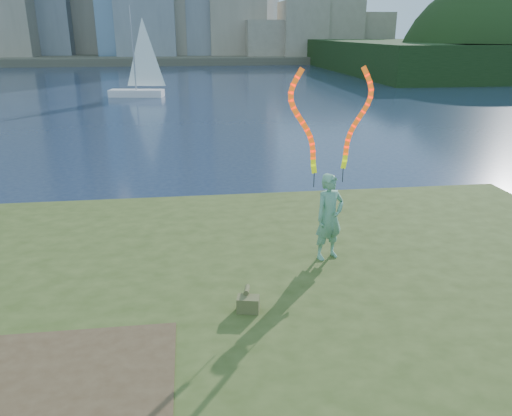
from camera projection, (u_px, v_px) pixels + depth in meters
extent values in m
plane|color=#1B2843|center=(210.00, 309.00, 10.00)|extent=(320.00, 320.00, 0.00)
cube|color=#364418|center=(217.00, 386.00, 7.62)|extent=(20.00, 18.00, 0.30)
cube|color=#364418|center=(216.00, 360.00, 7.81)|extent=(17.00, 15.00, 0.30)
cube|color=#364418|center=(215.00, 339.00, 7.92)|extent=(14.00, 12.00, 0.30)
cube|color=#47331E|center=(50.00, 395.00, 6.47)|extent=(3.20, 3.00, 0.02)
cube|color=#514C3B|center=(188.00, 56.00, 98.54)|extent=(320.00, 40.00, 1.20)
imported|color=#1A7448|center=(329.00, 217.00, 10.14)|extent=(0.77, 0.65, 1.80)
cylinder|color=black|center=(314.00, 180.00, 9.82)|extent=(0.02, 0.02, 0.30)
cylinder|color=black|center=(343.00, 175.00, 10.15)|extent=(0.02, 0.02, 0.30)
cube|color=#4A4927|center=(248.00, 304.00, 8.39)|extent=(0.42, 0.32, 0.26)
cylinder|color=#4A4927|center=(247.00, 290.00, 8.50)|extent=(0.14, 0.26, 0.09)
cube|color=silver|center=(137.00, 93.00, 42.44)|extent=(4.72, 2.20, 0.63)
cylinder|color=gray|center=(133.00, 50.00, 41.25)|extent=(0.13, 0.13, 6.89)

